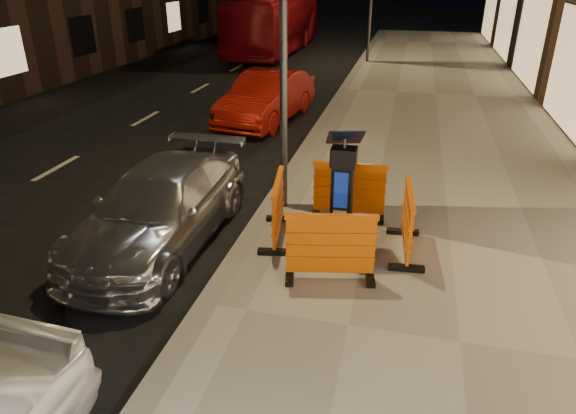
% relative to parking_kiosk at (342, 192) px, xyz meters
% --- Properties ---
extents(ground_plane, '(120.00, 120.00, 0.00)m').
position_rel_parking_kiosk_xyz_m(ground_plane, '(-1.38, -1.89, -0.99)').
color(ground_plane, black).
rests_on(ground_plane, ground).
extents(sidewalk, '(6.00, 60.00, 0.15)m').
position_rel_parking_kiosk_xyz_m(sidewalk, '(1.62, -1.89, -0.92)').
color(sidewalk, gray).
rests_on(sidewalk, ground).
extents(kerb, '(0.30, 60.00, 0.15)m').
position_rel_parking_kiosk_xyz_m(kerb, '(-1.38, -1.89, -0.92)').
color(kerb, slate).
rests_on(kerb, ground).
extents(parking_kiosk, '(0.59, 0.59, 1.68)m').
position_rel_parking_kiosk_xyz_m(parking_kiosk, '(0.00, 0.00, 0.00)').
color(parking_kiosk, black).
rests_on(parking_kiosk, sidewalk).
extents(barrier_front, '(1.28, 0.73, 0.94)m').
position_rel_parking_kiosk_xyz_m(barrier_front, '(0.00, -0.95, -0.37)').
color(barrier_front, '#DF5B05').
rests_on(barrier_front, sidewalk).
extents(barrier_back, '(1.23, 0.57, 0.94)m').
position_rel_parking_kiosk_xyz_m(barrier_back, '(0.00, 0.95, -0.37)').
color(barrier_back, '#DF5B05').
rests_on(barrier_back, sidewalk).
extents(barrier_kerbside, '(0.67, 1.27, 0.94)m').
position_rel_parking_kiosk_xyz_m(barrier_kerbside, '(-0.95, 0.00, -0.37)').
color(barrier_kerbside, '#DF5B05').
rests_on(barrier_kerbside, sidewalk).
extents(barrier_bldgside, '(0.59, 1.24, 0.94)m').
position_rel_parking_kiosk_xyz_m(barrier_bldgside, '(0.95, 0.00, -0.37)').
color(barrier_bldgside, '#DF5B05').
rests_on(barrier_bldgside, sidewalk).
extents(car_silver, '(1.73, 4.11, 1.18)m').
position_rel_parking_kiosk_xyz_m(car_silver, '(-2.72, -0.30, -0.99)').
color(car_silver, '#BABABF').
rests_on(car_silver, ground).
extents(car_red, '(1.94, 4.18, 1.33)m').
position_rel_parking_kiosk_xyz_m(car_red, '(-2.97, 6.64, -0.99)').
color(car_red, '#9A130C').
rests_on(car_red, ground).
extents(bus_doubledecker, '(2.42, 10.07, 2.80)m').
position_rel_parking_kiosk_xyz_m(bus_doubledecker, '(-5.89, 18.75, -0.99)').
color(bus_doubledecker, maroon).
rests_on(bus_doubledecker, ground).
extents(street_lamp_mid, '(0.12, 0.12, 6.00)m').
position_rel_parking_kiosk_xyz_m(street_lamp_mid, '(-1.13, 1.11, 2.16)').
color(street_lamp_mid, '#3F3F44').
rests_on(street_lamp_mid, sidewalk).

